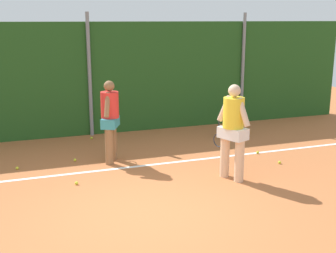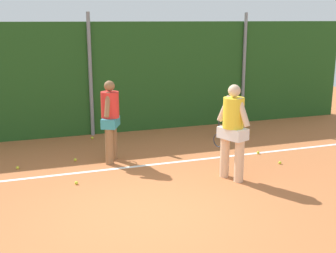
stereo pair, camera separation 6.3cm
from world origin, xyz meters
name	(u,v)px [view 2 (the right image)]	position (x,y,z in m)	size (l,w,h in m)	color
ground_plane	(123,179)	(0.00, 1.59, 0.00)	(24.82, 24.82, 0.00)	#B76638
hedge_fence_backdrop	(90,79)	(0.00, 5.43, 1.54)	(16.13, 0.25, 3.08)	#23511E
fence_post_center	(90,75)	(0.00, 5.25, 1.67)	(0.10, 0.10, 3.33)	gray
fence_post_right	(244,69)	(4.65, 5.25, 1.67)	(0.10, 0.10, 3.33)	gray
court_baseline_paint	(116,169)	(0.00, 2.26, 0.00)	(11.79, 0.10, 0.01)	white
player_foreground_near	(233,127)	(2.08, 0.91, 1.08)	(0.52, 0.79, 1.92)	beige
player_midcourt	(110,117)	(0.02, 2.79, 1.03)	(0.52, 0.79, 1.85)	#8C603D
ball_hopper	(230,126)	(3.55, 3.88, 0.29)	(0.36, 0.36, 0.51)	#2D2D33
tennis_ball_0	(18,168)	(-2.01, 2.92, 0.03)	(0.07, 0.07, 0.07)	#CCDB33
tennis_ball_1	(258,153)	(3.46, 2.21, 0.03)	(0.07, 0.07, 0.07)	#CCDB33
tennis_ball_2	(280,163)	(3.53, 1.38, 0.03)	(0.07, 0.07, 0.07)	#CCDB33
tennis_ball_3	(76,183)	(-0.93, 1.61, 0.03)	(0.07, 0.07, 0.07)	#CCDB33
tennis_ball_4	(75,160)	(-0.77, 3.07, 0.03)	(0.07, 0.07, 0.07)	#CCDB33
tennis_ball_5	(92,138)	(-0.09, 4.83, 0.03)	(0.07, 0.07, 0.07)	#CCDB33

